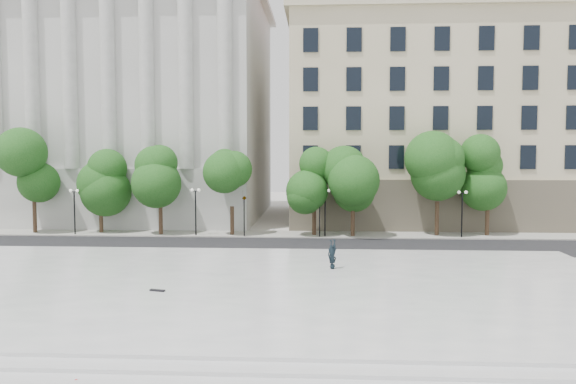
% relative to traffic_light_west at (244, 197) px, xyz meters
% --- Properties ---
extents(ground, '(160.00, 160.00, 0.00)m').
position_rel_traffic_light_west_xyz_m(ground, '(1.80, -22.30, -3.60)').
color(ground, beige).
rests_on(ground, ground).
extents(plaza, '(44.00, 22.00, 0.45)m').
position_rel_traffic_light_west_xyz_m(plaza, '(1.80, -19.30, -3.38)').
color(plaza, silver).
rests_on(plaza, ground).
extents(street, '(60.00, 8.00, 0.02)m').
position_rel_traffic_light_west_xyz_m(street, '(1.80, -4.30, -3.59)').
color(street, black).
rests_on(street, ground).
extents(far_sidewalk, '(60.00, 4.00, 0.12)m').
position_rel_traffic_light_west_xyz_m(far_sidewalk, '(1.80, 1.70, -3.54)').
color(far_sidewalk, '#A29E95').
rests_on(far_sidewalk, ground).
extents(building_west, '(31.50, 27.65, 25.60)m').
position_rel_traffic_light_west_xyz_m(building_west, '(-15.20, 16.27, 9.28)').
color(building_west, beige).
rests_on(building_west, ground).
extents(building_east, '(36.00, 26.15, 23.00)m').
position_rel_traffic_light_west_xyz_m(building_east, '(21.80, 16.61, 7.54)').
color(building_east, beige).
rests_on(building_east, ground).
extents(traffic_light_west, '(0.75, 1.57, 4.12)m').
position_rel_traffic_light_west_xyz_m(traffic_light_west, '(0.00, 0.00, 0.00)').
color(traffic_light_west, black).
rests_on(traffic_light_west, ground).
extents(traffic_light_east, '(0.42, 1.71, 4.18)m').
position_rel_traffic_light_west_xyz_m(traffic_light_east, '(6.69, 0.00, 0.07)').
color(traffic_light_east, black).
rests_on(traffic_light_east, ground).
extents(person_lying, '(1.67, 1.78, 0.49)m').
position_rel_traffic_light_west_xyz_m(person_lying, '(7.44, -15.30, -2.91)').
color(person_lying, black).
rests_on(person_lying, plaza).
extents(skateboard, '(0.83, 0.40, 0.08)m').
position_rel_traffic_light_west_xyz_m(skateboard, '(-1.61, -21.33, -3.11)').
color(skateboard, black).
rests_on(skateboard, plaza).
extents(plaza_steps, '(44.00, 3.00, 0.30)m').
position_rel_traffic_light_west_xyz_m(plaza_steps, '(1.80, -31.20, -3.48)').
color(plaza_steps, silver).
rests_on(plaza_steps, ground).
extents(street_trees, '(45.39, 5.22, 8.00)m').
position_rel_traffic_light_west_xyz_m(street_trees, '(2.43, 1.23, 1.63)').
color(street_trees, '#382619').
rests_on(street_trees, ground).
extents(lamp_posts, '(35.48, 0.28, 4.33)m').
position_rel_traffic_light_west_xyz_m(lamp_posts, '(1.58, 0.30, -0.65)').
color(lamp_posts, black).
rests_on(lamp_posts, ground).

